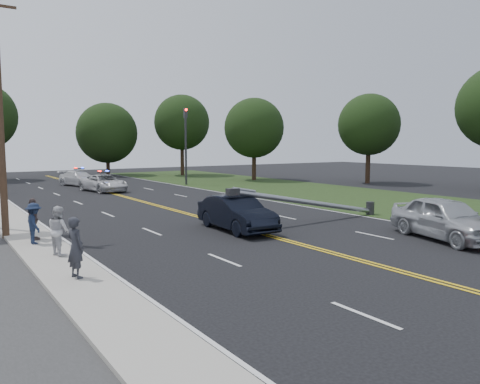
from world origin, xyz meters
TOP-DOWN VIEW (x-y plane):
  - ground at (0.00, 0.00)m, footprint 120.00×120.00m
  - sidewalk at (-8.40, 10.00)m, footprint 1.80×70.00m
  - grass_verge at (13.50, 10.00)m, footprint 12.00×80.00m
  - centerline_yellow at (0.00, 10.00)m, footprint 0.36×80.00m
  - traffic_signal at (8.30, 30.00)m, footprint 0.28×0.41m
  - fallen_streetlight at (4.19, 8.00)m, footprint 9.36×0.44m
  - tree_7 at (6.31, 46.47)m, footprint 7.14×7.14m
  - tree_8 at (13.82, 41.71)m, footprint 6.57×6.57m
  - tree_9 at (16.73, 30.93)m, footprint 6.21×6.21m
  - tree_13 at (23.52, 21.59)m, footprint 5.84×5.84m
  - crashed_sedan at (-0.43, 8.22)m, footprint 1.90×4.78m
  - waiting_sedan at (5.45, 1.89)m, footprint 3.30×5.39m
  - emergency_a at (-0.05, 28.11)m, footprint 3.00×5.17m
  - emergency_b at (-0.33, 34.23)m, footprint 3.28×4.95m
  - bystander_a at (-8.41, 4.23)m, footprint 0.57×0.72m
  - bystander_b at (-8.16, 7.32)m, footprint 0.81×0.94m
  - bystander_c at (-8.53, 9.63)m, footprint 0.63×1.03m
  - bystander_d at (-8.42, 10.37)m, footprint 0.52×1.00m

SIDE VIEW (x-z plane):
  - ground at x=0.00m, z-range 0.00..0.00m
  - grass_verge at x=13.50m, z-range 0.00..0.01m
  - centerline_yellow at x=0.00m, z-range 0.01..0.01m
  - sidewalk at x=-8.40m, z-range 0.00..0.12m
  - emergency_b at x=-0.33m, z-range 0.00..1.33m
  - emergency_a at x=-0.05m, z-range 0.00..1.35m
  - crashed_sedan at x=-0.43m, z-range 0.00..1.55m
  - waiting_sedan at x=5.45m, z-range 0.00..1.72m
  - bystander_c at x=-8.53m, z-range 0.12..1.66m
  - fallen_streetlight at x=4.19m, z-range -0.04..1.88m
  - bystander_d at x=-8.42m, z-range 0.12..1.75m
  - bystander_b at x=-8.16m, z-range 0.12..1.78m
  - bystander_a at x=-8.41m, z-range 0.12..1.84m
  - traffic_signal at x=8.30m, z-range 0.68..7.73m
  - tree_7 at x=6.31m, z-range 0.73..9.34m
  - tree_9 at x=16.73m, z-range 1.15..9.67m
  - tree_13 at x=23.52m, z-range 1.33..9.87m
  - tree_8 at x=13.82m, z-range 1.50..11.10m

